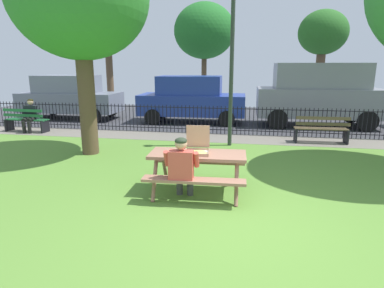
{
  "coord_description": "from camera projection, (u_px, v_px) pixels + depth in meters",
  "views": [
    {
      "loc": [
        0.23,
        -4.56,
        2.38
      ],
      "look_at": [
        -0.96,
        2.12,
        0.75
      ],
      "focal_mm": 30.85,
      "sensor_mm": 36.0,
      "label": 1
    }
  ],
  "objects": [
    {
      "name": "parked_car_left",
      "position": [
        192.0,
        99.0,
        13.87
      ],
      "size": [
        4.45,
        2.02,
        1.94
      ],
      "color": "navy",
      "rests_on": "ground"
    },
    {
      "name": "pizza_box_open",
      "position": [
        197.0,
        148.0,
        6.19
      ],
      "size": [
        0.49,
        0.53,
        0.5
      ],
      "color": "tan",
      "rests_on": "picnic_table_foreground"
    },
    {
      "name": "adult_at_table",
      "position": [
        182.0,
        166.0,
        5.76
      ],
      "size": [
        0.62,
        0.6,
        1.19
      ],
      "color": "#434343",
      "rests_on": "ground"
    },
    {
      "name": "person_on_park_bench",
      "position": [
        30.0,
        114.0,
        11.93
      ],
      "size": [
        0.63,
        0.62,
        1.19
      ],
      "color": "black",
      "rests_on": "ground"
    },
    {
      "name": "far_tree_center",
      "position": [
        323.0,
        34.0,
        19.08
      ],
      "size": [
        2.81,
        2.81,
        5.49
      ],
      "color": "brown",
      "rests_on": "ground"
    },
    {
      "name": "far_tree_midleft",
      "position": [
        204.0,
        31.0,
        20.19
      ],
      "size": [
        3.72,
        3.72,
        6.1
      ],
      "color": "brown",
      "rests_on": "ground"
    },
    {
      "name": "park_bench_left",
      "position": [
        26.0,
        120.0,
        12.0
      ],
      "size": [
        1.62,
        0.54,
        0.85
      ],
      "color": "#1F6032",
      "rests_on": "ground"
    },
    {
      "name": "picnic_table_foreground",
      "position": [
        198.0,
        162.0,
        6.23
      ],
      "size": [
        1.86,
        1.56,
        0.79
      ],
      "color": "#9B6B55",
      "rests_on": "ground"
    },
    {
      "name": "park_bench_center",
      "position": [
        321.0,
        130.0,
        10.25
      ],
      "size": [
        1.61,
        0.5,
        0.85
      ],
      "color": "brown",
      "rests_on": "ground"
    },
    {
      "name": "street_asphalt",
      "position": [
        245.0,
        118.0,
        15.36
      ],
      "size": [
        28.0,
        7.92,
        0.01
      ],
      "primitive_type": "cube",
      "color": "#38383D"
    },
    {
      "name": "cobblestone_walkway",
      "position": [
        242.0,
        139.0,
        10.9
      ],
      "size": [
        28.0,
        1.4,
        0.01
      ],
      "primitive_type": "cube",
      "color": "slate"
    },
    {
      "name": "pizza_slice_on_table",
      "position": [
        170.0,
        153.0,
        6.15
      ],
      "size": [
        0.18,
        0.24,
        0.02
      ],
      "color": "#E9CF61",
      "rests_on": "picnic_table_foreground"
    },
    {
      "name": "iron_fence_streetside",
      "position": [
        243.0,
        120.0,
        11.45
      ],
      "size": [
        23.32,
        0.03,
        0.99
      ],
      "color": "black",
      "rests_on": "ground"
    },
    {
      "name": "parked_car_center",
      "position": [
        318.0,
        93.0,
        12.94
      ],
      "size": [
        4.74,
        2.15,
        2.46
      ],
      "color": "gray",
      "rests_on": "ground"
    },
    {
      "name": "far_tree_left",
      "position": [
        107.0,
        26.0,
        21.18
      ],
      "size": [
        3.59,
        3.59,
        6.46
      ],
      "color": "brown",
      "rests_on": "ground"
    },
    {
      "name": "parked_car_far_left",
      "position": [
        70.0,
        96.0,
        14.82
      ],
      "size": [
        4.42,
        1.95,
        1.94
      ],
      "color": "slate",
      "rests_on": "ground"
    },
    {
      "name": "lamp_post_walkway",
      "position": [
        232.0,
        53.0,
        9.42
      ],
      "size": [
        0.28,
        0.28,
        4.52
      ],
      "color": "#2D382D",
      "rests_on": "ground"
    },
    {
      "name": "ground",
      "position": [
        235.0,
        192.0,
        6.35
      ],
      "size": [
        28.0,
        10.9,
        0.02
      ],
      "primitive_type": "cube",
      "color": "#588733"
    }
  ]
}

